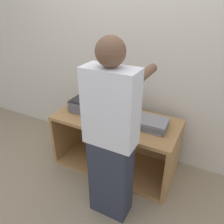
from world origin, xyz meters
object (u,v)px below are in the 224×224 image
laptop_open (118,112)px  laptop_stack_right (150,123)px  person (111,139)px  laptop_stack_left (87,105)px

laptop_open → laptop_stack_right: bearing=-8.2°
laptop_open → person: (0.24, -0.61, 0.10)m
laptop_open → laptop_stack_right: size_ratio=0.93×
laptop_open → laptop_stack_left: size_ratio=0.95×
laptop_stack_right → laptop_stack_left: bearing=180.0°
laptop_stack_left → laptop_stack_right: size_ratio=0.99×
laptop_open → laptop_stack_right: laptop_open is taller
laptop_open → laptop_stack_right: 0.37m
laptop_stack_right → person: (-0.13, -0.55, 0.11)m
laptop_open → person: size_ratio=0.22×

